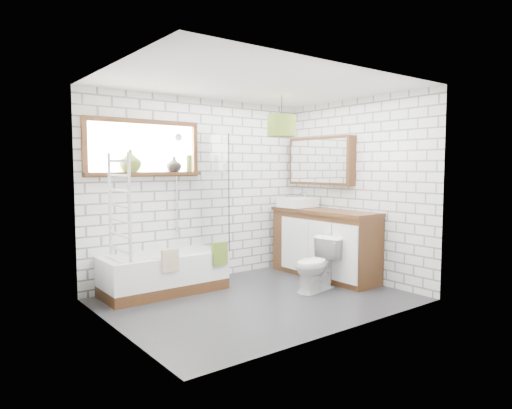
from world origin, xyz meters
TOP-DOWN VIEW (x-y plane):
  - floor at (0.00, 0.00)m, footprint 3.40×2.60m
  - ceiling at (0.00, 0.00)m, footprint 3.40×2.60m
  - wall_back at (0.00, 1.30)m, footprint 3.40×0.01m
  - wall_front at (0.00, -1.30)m, footprint 3.40×0.01m
  - wall_left at (-1.70, 0.00)m, footprint 0.01×2.60m
  - wall_right at (1.70, 0.00)m, footprint 0.01×2.60m
  - window at (-0.85, 1.26)m, footprint 1.52×0.16m
  - towel_radiator at (-1.66, 0.00)m, footprint 0.06×0.52m
  - mirror_cabinet at (1.62, 0.60)m, footprint 0.16×1.20m
  - shower_riser at (-0.40, 1.26)m, footprint 0.02×0.02m
  - bathtub at (-0.74, 0.97)m, footprint 1.51×0.67m
  - shower_screen at (-0.01, 0.97)m, footprint 0.02×0.72m
  - towel_green at (-0.14, 0.63)m, footprint 0.21×0.06m
  - towel_beige at (-0.83, 0.63)m, footprint 0.21×0.05m
  - vanity at (1.43, 0.32)m, footprint 0.55×1.69m
  - basin at (1.37, 0.82)m, footprint 0.48×0.42m
  - tap at (1.53, 0.82)m, footprint 0.03×0.03m
  - toilet at (0.82, -0.13)m, footprint 0.48×0.71m
  - vase_olive at (-1.04, 1.23)m, footprint 0.32×0.32m
  - vase_dark at (-0.45, 1.23)m, footprint 0.25×0.25m
  - bottle at (-0.23, 1.23)m, footprint 0.08×0.08m
  - pendant at (0.69, 0.41)m, footprint 0.37×0.37m

SIDE VIEW (x-z plane):
  - floor at x=0.00m, z-range -0.01..0.00m
  - bathtub at x=-0.74m, z-range 0.00..0.49m
  - toilet at x=0.82m, z-range 0.00..0.68m
  - towel_green at x=-0.14m, z-range 0.32..0.61m
  - towel_beige at x=-0.83m, z-range 0.34..0.60m
  - vanity at x=1.43m, z-range 0.00..0.97m
  - basin at x=1.37m, z-range 0.97..1.11m
  - tap at x=1.53m, z-range 1.02..1.18m
  - towel_radiator at x=-1.66m, z-range 0.70..1.70m
  - shower_screen at x=-0.01m, z-range 0.49..1.99m
  - wall_back at x=0.00m, z-range 0.00..2.50m
  - wall_front at x=0.00m, z-range 0.00..2.50m
  - wall_left at x=-1.70m, z-range 0.00..2.50m
  - wall_right at x=1.70m, z-range 0.00..2.50m
  - shower_riser at x=-0.40m, z-range 0.70..2.00m
  - vase_dark at x=-0.45m, z-range 1.48..1.68m
  - bottle at x=-0.23m, z-range 1.48..1.70m
  - vase_olive at x=-1.04m, z-range 1.48..1.76m
  - mirror_cabinet at x=1.62m, z-range 1.30..2.00m
  - window at x=-0.85m, z-range 1.46..2.14m
  - pendant at x=0.69m, z-range 1.96..2.24m
  - ceiling at x=0.00m, z-range 2.50..2.51m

